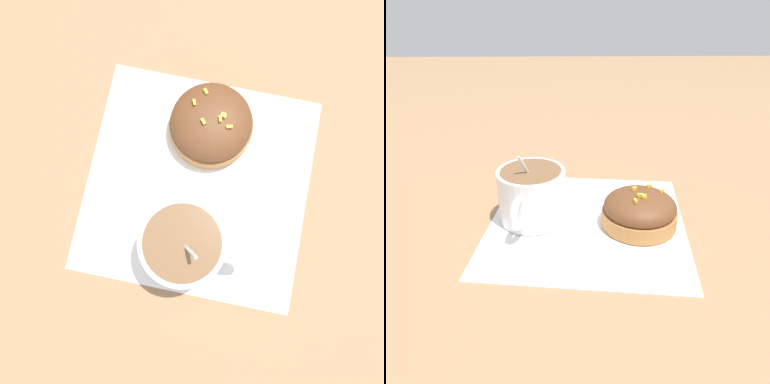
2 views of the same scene
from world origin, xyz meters
TOP-DOWN VIEW (x-y plane):
  - ground_plane at (0.00, 0.00)m, footprint 3.00×3.00m
  - paper_napkin at (0.00, 0.00)m, footprint 0.30×0.30m
  - coffee_cup at (0.08, -0.01)m, footprint 0.09×0.12m
  - frosted_pastry at (-0.07, 0.01)m, footprint 0.10×0.10m

SIDE VIEW (x-z plane):
  - ground_plane at x=0.00m, z-range 0.00..0.00m
  - paper_napkin at x=0.00m, z-range 0.00..0.00m
  - frosted_pastry at x=-0.07m, z-range 0.00..0.05m
  - coffee_cup at x=0.08m, z-range -0.01..0.09m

